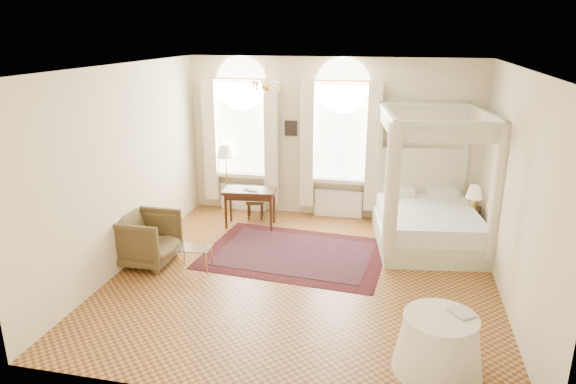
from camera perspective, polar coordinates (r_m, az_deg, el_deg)
name	(u,v)px	position (r m, az deg, el deg)	size (l,w,h in m)	color
ground	(303,277)	(8.39, 1.72, -9.38)	(6.00, 6.00, 0.00)	#AC6732
room_walls	(305,157)	(7.70, 1.86, 3.87)	(6.00, 6.00, 6.00)	beige
window_left	(242,144)	(10.98, -5.18, 5.34)	(1.62, 0.27, 3.29)	white
window_right	(340,149)	(10.55, 5.81, 4.81)	(1.62, 0.27, 3.29)	white
chandelier	(266,85)	(8.89, -2.44, 11.78)	(0.51, 0.45, 0.50)	gold
wall_pictures	(336,128)	(10.58, 5.33, 7.09)	(2.54, 0.03, 0.39)	black
canopy_bed	(428,216)	(9.71, 15.34, -2.58)	(2.18, 2.53, 2.47)	beige
nightstand	(466,223)	(10.28, 19.14, -3.29)	(0.44, 0.39, 0.62)	#371D0F
nightstand_lamp	(474,194)	(10.06, 19.99, -0.16)	(0.31, 0.31, 0.45)	gold
writing_desk	(250,195)	(10.25, -4.26, -0.31)	(1.08, 0.63, 0.77)	#371D0F
laptop	(252,189)	(10.20, -4.02, 0.34)	(0.34, 0.22, 0.03)	black
stool	(255,202)	(10.78, -3.65, -1.16)	(0.42, 0.42, 0.42)	#40341B
armchair	(146,239)	(9.00, -15.52, -5.03)	(0.94, 0.97, 0.88)	#48391F
coffee_table	(195,249)	(8.66, -10.33, -6.28)	(0.59, 0.43, 0.38)	white
floor_lamp	(226,154)	(10.96, -6.93, 4.17)	(0.39, 0.39, 1.51)	gold
oriental_rug	(295,253)	(9.18, 0.74, -6.84)	(3.29, 2.49, 0.01)	#400F11
side_table	(439,344)	(6.40, 16.38, -15.90)	(1.04, 1.04, 0.71)	white
book	(454,314)	(6.27, 17.95, -12.79)	(0.21, 0.29, 0.03)	black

